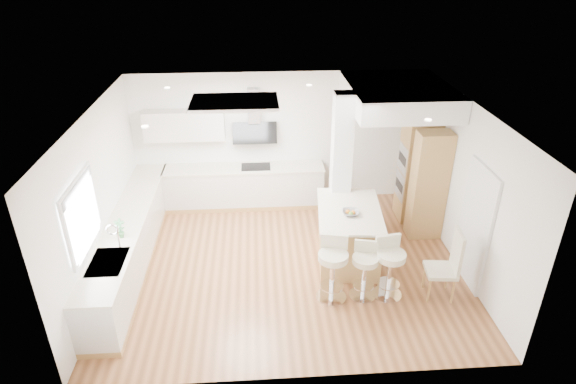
{
  "coord_description": "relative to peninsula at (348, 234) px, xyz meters",
  "views": [
    {
      "loc": [
        -0.46,
        -6.93,
        5.04
      ],
      "look_at": [
        0.05,
        0.4,
        1.22
      ],
      "focal_mm": 30.0,
      "sensor_mm": 36.0,
      "label": 1
    }
  ],
  "objects": [
    {
      "name": "peninsula",
      "position": [
        0.0,
        0.0,
        0.0
      ],
      "size": [
        1.22,
        1.71,
        1.06
      ],
      "rotation": [
        0.0,
        0.0,
        -0.1
      ],
      "color": "tan",
      "rests_on": "ground"
    },
    {
      "name": "soffit",
      "position": [
        1.01,
        1.26,
        2.1
      ],
      "size": [
        1.78,
        2.2,
        0.4
      ],
      "color": "white",
      "rests_on": "ground"
    },
    {
      "name": "bar_stool_b",
      "position": [
        0.07,
        -1.06,
        0.04
      ],
      "size": [
        0.51,
        0.51,
        0.96
      ],
      "rotation": [
        0.0,
        0.0,
        -0.22
      ],
      "color": "white",
      "rests_on": "ground"
    },
    {
      "name": "skylight",
      "position": [
        -1.88,
        0.46,
        2.27
      ],
      "size": [
        4.1,
        2.1,
        0.06
      ],
      "color": "white",
      "rests_on": "ground"
    },
    {
      "name": "doorway_right",
      "position": [
        1.89,
        -0.74,
        0.5
      ],
      "size": [
        0.05,
        1.0,
        2.1
      ],
      "color": "#4D433D",
      "rests_on": "ground"
    },
    {
      "name": "pillar",
      "position": [
        -0.04,
        0.81,
        0.9
      ],
      "size": [
        0.35,
        0.35,
        2.8
      ],
      "color": "white",
      "rests_on": "ground"
    },
    {
      "name": "wall_right",
      "position": [
        1.91,
        -0.14,
        0.9
      ],
      "size": [
        0.04,
        5.0,
        2.8
      ],
      "primitive_type": "cube",
      "color": "white",
      "rests_on": "ground"
    },
    {
      "name": "oven_column",
      "position": [
        1.59,
        1.09,
        0.55
      ],
      "size": [
        0.63,
        1.21,
        2.1
      ],
      "color": "tan",
      "rests_on": "ground"
    },
    {
      "name": "window_left",
      "position": [
        -4.04,
        -1.04,
        1.2
      ],
      "size": [
        0.06,
        1.28,
        1.07
      ],
      "color": "white",
      "rests_on": "ground"
    },
    {
      "name": "bar_stool_a",
      "position": [
        -0.44,
        -1.07,
        0.11
      ],
      "size": [
        0.58,
        0.58,
        1.08
      ],
      "rotation": [
        0.0,
        0.0,
        -0.21
      ],
      "color": "white",
      "rests_on": "ground"
    },
    {
      "name": "ground",
      "position": [
        -1.09,
        -0.14,
        -0.5
      ],
      "size": [
        6.0,
        6.0,
        0.0
      ],
      "primitive_type": "plane",
      "color": "#9F643B",
      "rests_on": "ground"
    },
    {
      "name": "counter_left",
      "position": [
        -3.79,
        0.09,
        -0.04
      ],
      "size": [
        0.63,
        4.5,
        1.35
      ],
      "color": "tan",
      "rests_on": "ground"
    },
    {
      "name": "bar_stool_c",
      "position": [
        0.46,
        -1.07,
        0.09
      ],
      "size": [
        0.54,
        0.54,
        1.04
      ],
      "rotation": [
        0.0,
        0.0,
        0.17
      ],
      "color": "white",
      "rests_on": "ground"
    },
    {
      "name": "counter_back",
      "position": [
        -2.0,
        2.09,
        0.2
      ],
      "size": [
        3.62,
        0.63,
        2.5
      ],
      "color": "tan",
      "rests_on": "ground"
    },
    {
      "name": "dining_chair",
      "position": [
        1.36,
        -1.15,
        0.14
      ],
      "size": [
        0.51,
        0.51,
        1.19
      ],
      "rotation": [
        0.0,
        0.0,
        -0.11
      ],
      "color": "beige",
      "rests_on": "ground"
    },
    {
      "name": "wall_back",
      "position": [
        -1.09,
        2.36,
        0.9
      ],
      "size": [
        6.0,
        0.04,
        2.8
      ],
      "primitive_type": "cube",
      "color": "white",
      "rests_on": "ground"
    },
    {
      "name": "wall_left",
      "position": [
        -4.09,
        -0.14,
        0.9
      ],
      "size": [
        0.04,
        5.0,
        2.8
      ],
      "primitive_type": "cube",
      "color": "white",
      "rests_on": "ground"
    },
    {
      "name": "ceiling",
      "position": [
        -1.09,
        -0.14,
        -0.5
      ],
      "size": [
        6.0,
        5.0,
        0.02
      ],
      "primitive_type": "cube",
      "color": "white",
      "rests_on": "ground"
    }
  ]
}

